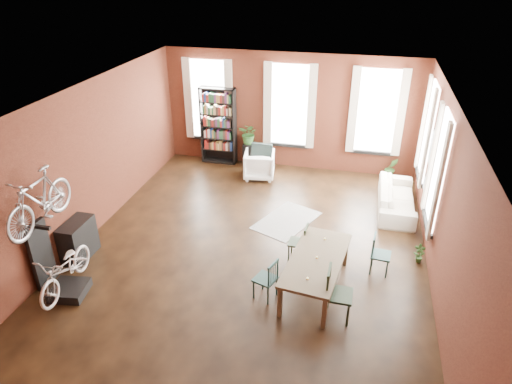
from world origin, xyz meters
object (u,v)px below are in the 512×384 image
(dining_chair_c, at_px, (339,294))
(bike_trainer, at_px, (70,290))
(white_armchair, at_px, (259,163))
(bicycle_floor, at_px, (61,252))
(dining_chair_d, at_px, (381,255))
(plant_stand, at_px, (249,154))
(dining_chair_a, at_px, (265,279))
(bookshelf, at_px, (218,126))
(dining_chair_b, at_px, (298,242))
(console_table, at_px, (78,240))
(dining_table, at_px, (316,274))
(cream_sofa, at_px, (397,194))

(dining_chair_c, distance_m, bike_trainer, 4.77)
(white_armchair, height_order, bicycle_floor, bicycle_floor)
(dining_chair_d, distance_m, bike_trainer, 5.76)
(dining_chair_c, relative_size, plant_stand, 1.46)
(white_armchair, xyz_separation_m, bike_trainer, (-2.20, -5.52, -0.32))
(dining_chair_c, height_order, bike_trainer, dining_chair_c)
(white_armchair, distance_m, bike_trainer, 5.96)
(dining_chair_a, height_order, bookshelf, bookshelf)
(dining_chair_c, bearing_deg, bicycle_floor, 97.94)
(dining_chair_d, height_order, plant_stand, dining_chair_d)
(white_armchair, bearing_deg, plant_stand, -66.59)
(dining_chair_b, relative_size, bicycle_floor, 0.51)
(bookshelf, distance_m, bicycle_floor, 6.35)
(dining_chair_b, height_order, console_table, console_table)
(plant_stand, bearing_deg, dining_chair_d, -49.47)
(dining_chair_b, distance_m, bicycle_floor, 4.32)
(dining_chair_b, bearing_deg, dining_chair_d, 90.45)
(bookshelf, xyz_separation_m, bicycle_floor, (-0.79, -6.29, -0.16))
(dining_chair_d, bearing_deg, console_table, 104.72)
(dining_chair_d, bearing_deg, dining_table, 130.76)
(white_armchair, bearing_deg, bookshelf, -37.42)
(white_armchair, relative_size, bike_trainer, 1.37)
(bookshelf, xyz_separation_m, plant_stand, (0.90, 0.00, -0.77))
(white_armchair, relative_size, bicycle_floor, 0.53)
(console_table, bearing_deg, bike_trainer, -67.15)
(dining_chair_a, relative_size, bookshelf, 0.36)
(dining_chair_c, xyz_separation_m, console_table, (-5.17, 0.52, -0.08))
(plant_stand, relative_size, bicycle_floor, 0.43)
(bike_trainer, bearing_deg, dining_chair_b, 28.20)
(dining_chair_a, xyz_separation_m, bicycle_floor, (-3.39, -0.79, 0.54))
(plant_stand, bearing_deg, dining_chair_a, -72.84)
(white_armchair, distance_m, cream_sofa, 3.70)
(console_table, bearing_deg, white_armchair, 59.20)
(dining_table, height_order, dining_chair_d, dining_chair_d)
(dining_chair_d, bearing_deg, bicycle_floor, 116.39)
(white_armchair, bearing_deg, bicycle_floor, 59.94)
(dining_table, xyz_separation_m, plant_stand, (-2.53, 5.08, -0.01))
(dining_chair_b, bearing_deg, plant_stand, -151.44)
(dining_chair_b, bearing_deg, cream_sofa, 144.56)
(dining_chair_a, height_order, dining_chair_b, dining_chair_a)
(bookshelf, distance_m, cream_sofa, 5.28)
(bookshelf, distance_m, console_table, 5.40)
(dining_chair_d, xyz_separation_m, cream_sofa, (0.38, 2.59, 0.01))
(dining_chair_a, bearing_deg, bookshelf, -135.30)
(white_armchair, height_order, plant_stand, white_armchair)
(white_armchair, height_order, bike_trainer, white_armchair)
(dining_table, bearing_deg, cream_sofa, 72.97)
(bike_trainer, relative_size, console_table, 0.74)
(bike_trainer, height_order, console_table, console_table)
(dining_chair_b, relative_size, plant_stand, 1.18)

